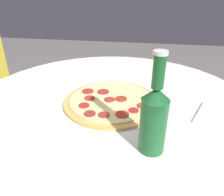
# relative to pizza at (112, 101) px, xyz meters

# --- Properties ---
(table) EXTENTS (1.04, 1.04, 0.75)m
(table) POSITION_rel_pizza_xyz_m (0.03, 0.01, -0.17)
(table) COLOR white
(table) RESTS_ON ground_plane
(pizza) EXTENTS (0.34, 0.34, 0.02)m
(pizza) POSITION_rel_pizza_xyz_m (0.00, 0.00, 0.00)
(pizza) COLOR tan
(pizza) RESTS_ON table
(beer_bottle) EXTENTS (0.07, 0.07, 0.25)m
(beer_bottle) POSITION_rel_pizza_xyz_m (-0.22, -0.14, 0.09)
(beer_bottle) COLOR #195628
(beer_bottle) RESTS_ON table
(napkin) EXTENTS (0.17, 0.14, 0.01)m
(napkin) POSITION_rel_pizza_xyz_m (-0.03, -0.33, -0.00)
(napkin) COLOR white
(napkin) RESTS_ON table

